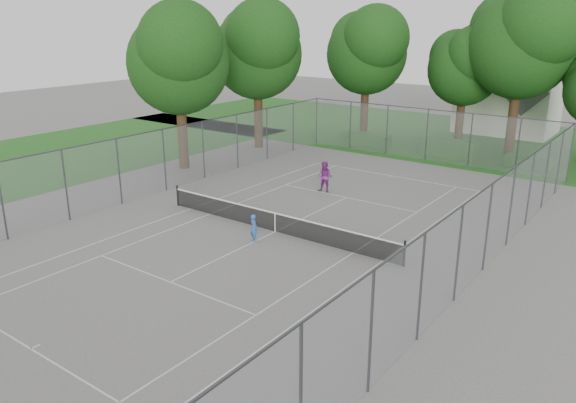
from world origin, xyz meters
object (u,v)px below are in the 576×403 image
Objects in this scene: girl_player at (254,228)px; woman_player at (325,177)px; tennis_net at (275,221)px; house at (510,87)px.

woman_player reaches higher than girl_player.
house reaches higher than tennis_net.
house reaches higher than woman_player.
tennis_net is 30.80m from house.
tennis_net is at bearing -68.18° from girl_player.
girl_player is at bearing -92.71° from house.
woman_player reaches higher than tennis_net.
tennis_net is 1.36× the size of house.
girl_player is (-1.52, -32.02, -3.19)m from house.
girl_player is at bearing -92.28° from tennis_net.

